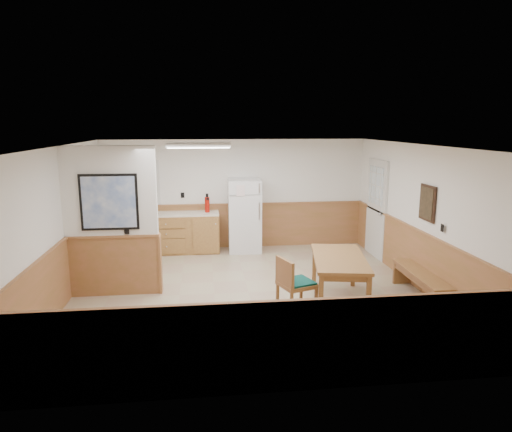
{
  "coord_description": "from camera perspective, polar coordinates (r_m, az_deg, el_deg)",
  "views": [
    {
      "loc": [
        -0.74,
        -7.38,
        2.85
      ],
      "look_at": [
        0.18,
        0.4,
        1.25
      ],
      "focal_mm": 32.0,
      "sensor_mm": 36.0,
      "label": 1
    }
  ],
  "objects": [
    {
      "name": "ceiling",
      "position": [
        7.43,
        -1.01,
        8.81
      ],
      "size": [
        6.0,
        6.0,
        0.02
      ],
      "primitive_type": "cube",
      "color": "silver",
      "rests_on": "back_wall"
    },
    {
      "name": "dining_table",
      "position": [
        7.47,
        10.37,
        -5.77
      ],
      "size": [
        1.08,
        1.73,
        0.75
      ],
      "rotation": [
        0.0,
        0.0,
        -0.18
      ],
      "color": "#9F723A",
      "rests_on": "ground"
    },
    {
      "name": "fluorescent_fixture",
      "position": [
        8.69,
        -7.19,
        8.75
      ],
      "size": [
        1.2,
        0.3,
        0.09
      ],
      "color": "silver",
      "rests_on": "ceiling"
    },
    {
      "name": "kitchen_counter",
      "position": [
        10.35,
        -9.14,
        -1.99
      ],
      "size": [
        2.2,
        0.61,
        1.0
      ],
      "color": "#A67F3A",
      "rests_on": "ground"
    },
    {
      "name": "partition_wall",
      "position": [
        7.89,
        -17.6,
        -0.86
      ],
      "size": [
        1.5,
        0.2,
        2.5
      ],
      "color": "white",
      "rests_on": "ground"
    },
    {
      "name": "wall_painting",
      "position": [
        8.1,
        20.62,
        1.53
      ],
      "size": [
        0.04,
        0.5,
        0.6
      ],
      "color": "black",
      "rests_on": "right_wall"
    },
    {
      "name": "refrigerator",
      "position": [
        10.26,
        -1.43,
        0.06
      ],
      "size": [
        0.74,
        0.73,
        1.63
      ],
      "rotation": [
        0.0,
        0.0,
        -0.03
      ],
      "color": "white",
      "rests_on": "ground"
    },
    {
      "name": "wainscot_left",
      "position": [
        8.06,
        -22.67,
        -6.35
      ],
      "size": [
        0.04,
        6.0,
        1.0
      ],
      "primitive_type": "cube",
      "color": "#A96543",
      "rests_on": "ground"
    },
    {
      "name": "dining_bench",
      "position": [
        8.02,
        19.96,
        -7.4
      ],
      "size": [
        0.4,
        1.61,
        0.45
      ],
      "rotation": [
        0.0,
        0.0,
        -0.03
      ],
      "color": "#9F723A",
      "rests_on": "ground"
    },
    {
      "name": "back_wall",
      "position": [
        10.53,
        -2.62,
        2.75
      ],
      "size": [
        6.0,
        0.02,
        2.5
      ],
      "primitive_type": "cube",
      "color": "white",
      "rests_on": "ground"
    },
    {
      "name": "wainscot_back",
      "position": [
        10.65,
        -2.57,
        -1.26
      ],
      "size": [
        6.0,
        0.04,
        1.0
      ],
      "primitive_type": "cube",
      "color": "#A96543",
      "rests_on": "ground"
    },
    {
      "name": "fire_extinguisher",
      "position": [
        10.23,
        -6.12,
        1.49
      ],
      "size": [
        0.12,
        0.12,
        0.42
      ],
      "rotation": [
        0.0,
        0.0,
        -0.17
      ],
      "color": "#AC1209",
      "rests_on": "kitchen_counter"
    },
    {
      "name": "wainscot_right",
      "position": [
        8.59,
        19.3,
        -5.03
      ],
      "size": [
        0.04,
        6.0,
        1.0
      ],
      "primitive_type": "cube",
      "color": "#A96543",
      "rests_on": "ground"
    },
    {
      "name": "left_wall",
      "position": [
        7.88,
        -23.22,
        -1.14
      ],
      "size": [
        0.02,
        6.0,
        2.5
      ],
      "primitive_type": "cube",
      "color": "white",
      "rests_on": "ground"
    },
    {
      "name": "ground",
      "position": [
        7.95,
        -0.94,
        -9.51
      ],
      "size": [
        6.0,
        6.0,
        0.0
      ],
      "primitive_type": "plane",
      "color": "tan",
      "rests_on": "ground"
    },
    {
      "name": "kitchen_window",
      "position": [
        10.53,
        -14.13,
        4.06
      ],
      "size": [
        0.8,
        0.04,
        1.0
      ],
      "color": "silver",
      "rests_on": "back_wall"
    },
    {
      "name": "exterior_door",
      "position": [
        10.16,
        14.79,
        0.92
      ],
      "size": [
        0.07,
        1.02,
        2.15
      ],
      "color": "silver",
      "rests_on": "ground"
    },
    {
      "name": "soap_bottle",
      "position": [
        10.34,
        -14.74,
        0.89
      ],
      "size": [
        0.1,
        0.1,
        0.23
      ],
      "primitive_type": "cylinder",
      "rotation": [
        0.0,
        0.0,
        0.42
      ],
      "color": "#178122",
      "rests_on": "kitchen_counter"
    },
    {
      "name": "dining_chair",
      "position": [
        7.05,
        4.47,
        -8.06
      ],
      "size": [
        0.8,
        0.67,
        0.85
      ],
      "rotation": [
        0.0,
        0.0,
        0.34
      ],
      "color": "#9F723A",
      "rests_on": "ground"
    },
    {
      "name": "right_wall",
      "position": [
        8.43,
        19.76,
        -0.12
      ],
      "size": [
        0.02,
        6.0,
        2.5
      ],
      "primitive_type": "cube",
      "color": "white",
      "rests_on": "ground"
    }
  ]
}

